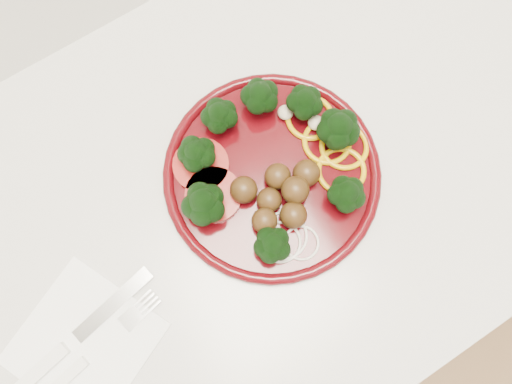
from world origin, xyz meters
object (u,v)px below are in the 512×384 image
plate (274,168)px  fork (74,371)px  napkin (85,342)px  knife (62,351)px

plate → fork: bearing=-166.7°
plate → napkin: (-0.30, -0.05, -0.02)m
napkin → knife: (-0.02, 0.01, 0.01)m
plate → fork: plate is taller
plate → fork: 0.33m
fork → knife: bearing=83.0°
napkin → fork: bearing=-135.7°
plate → knife: plate is taller
knife → plate: bearing=-2.4°
napkin → knife: size_ratio=0.70×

